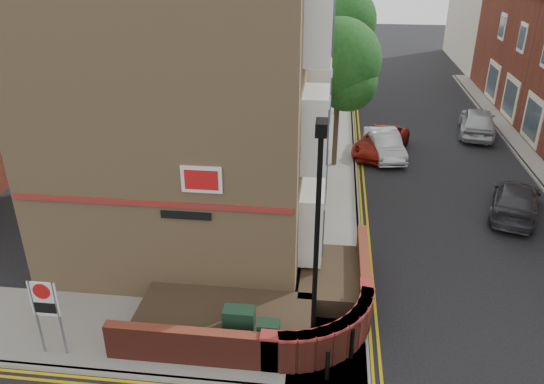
{
  "coord_description": "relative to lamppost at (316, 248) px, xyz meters",
  "views": [
    {
      "loc": [
        1.81,
        -9.32,
        9.86
      ],
      "look_at": [
        0.23,
        4.0,
        3.36
      ],
      "focal_mm": 35.0,
      "sensor_mm": 36.0,
      "label": 1
    }
  ],
  "objects": [
    {
      "name": "silver_car_far",
      "position": [
        8.07,
        18.17,
        -2.59
      ],
      "size": [
        2.59,
        4.7,
        1.51
      ],
      "primitive_type": "imported",
      "rotation": [
        0.0,
        0.0,
        2.95
      ],
      "color": "#B1B4B9",
      "rests_on": "ground"
    },
    {
      "name": "lamppost",
      "position": [
        0.0,
        0.0,
        0.0
      ],
      "size": [
        0.25,
        0.5,
        6.3
      ],
      "color": "black",
      "rests_on": "pavement_corner"
    },
    {
      "name": "kerb_main_near",
      "position": [
        1.4,
        14.8,
        -3.28
      ],
      "size": [
        0.15,
        32.0,
        0.12
      ],
      "primitive_type": "cube",
      "color": "gray",
      "rests_on": "ground"
    },
    {
      "name": "bollard_near",
      "position": [
        0.4,
        -0.8,
        -2.77
      ],
      "size": [
        0.11,
        0.11,
        0.9
      ],
      "primitive_type": "cylinder",
      "color": "black",
      "rests_on": "pavement_corner"
    },
    {
      "name": "corner_building",
      "position": [
        -4.44,
        6.8,
        2.88
      ],
      "size": [
        8.95,
        10.4,
        13.6
      ],
      "color": "tan",
      "rests_on": "ground"
    },
    {
      "name": "utility_cabinet_large",
      "position": [
        -1.9,
        0.1,
        -2.62
      ],
      "size": [
        0.8,
        0.45,
        1.2
      ],
      "primitive_type": "cube",
      "color": "black",
      "rests_on": "pavement_corner"
    },
    {
      "name": "kerb_side",
      "position": [
        -5.1,
        -1.2,
        -3.28
      ],
      "size": [
        13.0,
        0.15,
        0.12
      ],
      "primitive_type": "cube",
      "color": "gray",
      "rests_on": "ground"
    },
    {
      "name": "tree_near",
      "position": [
        0.4,
        12.85,
        1.36
      ],
      "size": [
        3.64,
        3.65,
        6.7
      ],
      "color": "#382B1E",
      "rests_on": "pavement_main"
    },
    {
      "name": "zone_sign",
      "position": [
        -6.6,
        -0.7,
        -1.7
      ],
      "size": [
        0.72,
        0.07,
        2.2
      ],
      "color": "slate",
      "rests_on": "pavement_corner"
    },
    {
      "name": "grey_car_far",
      "position": [
        7.45,
        8.81,
        -2.74
      ],
      "size": [
        2.98,
        4.52,
        1.22
      ],
      "primitive_type": "imported",
      "rotation": [
        0.0,
        0.0,
        2.81
      ],
      "color": "#333338",
      "rests_on": "ground"
    },
    {
      "name": "pavement_main",
      "position": [
        0.4,
        14.8,
        -3.28
      ],
      "size": [
        2.0,
        32.0,
        0.12
      ],
      "primitive_type": "cube",
      "color": "gray",
      "rests_on": "ground"
    },
    {
      "name": "tree_far",
      "position": [
        0.4,
        28.85,
        1.57
      ],
      "size": [
        3.81,
        3.81,
        7.0
      ],
      "color": "#382B1E",
      "rests_on": "pavement_main"
    },
    {
      "name": "yellow_lines_main",
      "position": [
        1.65,
        14.8,
        -3.34
      ],
      "size": [
        0.28,
        32.0,
        0.01
      ],
      "primitive_type": "cube",
      "color": "gold",
      "rests_on": "ground"
    },
    {
      "name": "red_car_main",
      "position": [
        2.69,
        14.8,
        -2.74
      ],
      "size": [
        3.37,
        4.8,
        1.22
      ],
      "primitive_type": "imported",
      "rotation": [
        0.0,
        0.0,
        -0.34
      ],
      "color": "maroon",
      "rests_on": "ground"
    },
    {
      "name": "garden_wall",
      "position": [
        -1.6,
        1.3,
        -3.34
      ],
      "size": [
        6.8,
        6.0,
        1.2
      ],
      "primitive_type": null,
      "color": "maroon",
      "rests_on": "ground"
    },
    {
      "name": "tree_mid",
      "position": [
        0.4,
        20.85,
        1.85
      ],
      "size": [
        4.03,
        4.03,
        7.42
      ],
      "color": "#382B1E",
      "rests_on": "pavement_main"
    },
    {
      "name": "kerb_main_far",
      "position": [
        9.4,
        11.8,
        -3.28
      ],
      "size": [
        0.15,
        40.0,
        0.12
      ],
      "primitive_type": "cube",
      "color": "gray",
      "rests_on": "ground"
    },
    {
      "name": "bollard_far",
      "position": [
        1.0,
        -0.0,
        -2.77
      ],
      "size": [
        0.11,
        0.11,
        0.9
      ],
      "primitive_type": "cylinder",
      "color": "black",
      "rests_on": "pavement_corner"
    },
    {
      "name": "pavement_corner",
      "position": [
        -5.1,
        0.3,
        -3.28
      ],
      "size": [
        13.0,
        3.0,
        0.12
      ],
      "primitive_type": "cube",
      "color": "gray",
      "rests_on": "ground"
    },
    {
      "name": "utility_cabinet_small",
      "position": [
        -1.1,
        -0.2,
        -2.67
      ],
      "size": [
        0.55,
        0.4,
        1.1
      ],
      "primitive_type": "cube",
      "color": "black",
      "rests_on": "pavement_corner"
    },
    {
      "name": "far_terrace_cream",
      "position": [
        12.9,
        36.8,
        0.71
      ],
      "size": [
        5.4,
        12.4,
        8.0
      ],
      "color": "beige",
      "rests_on": "ground"
    },
    {
      "name": "silver_car_near",
      "position": [
        2.84,
        14.37,
        -2.71
      ],
      "size": [
        1.97,
        4.02,
        1.27
      ],
      "primitive_type": "imported",
      "rotation": [
        0.0,
        0.0,
        0.17
      ],
      "color": "#B8BAC1",
      "rests_on": "ground"
    },
    {
      "name": "yellow_lines_side",
      "position": [
        -5.1,
        -1.45,
        -3.34
      ],
      "size": [
        13.0,
        0.28,
        0.01
      ],
      "primitive_type": "cube",
      "color": "gold",
      "rests_on": "ground"
    },
    {
      "name": "traffic_light_assembly",
      "position": [
        0.8,
        23.8,
        -0.56
      ],
      "size": [
        0.2,
        0.16,
        4.2
      ],
      "color": "black",
      "rests_on": "pavement_main"
    }
  ]
}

